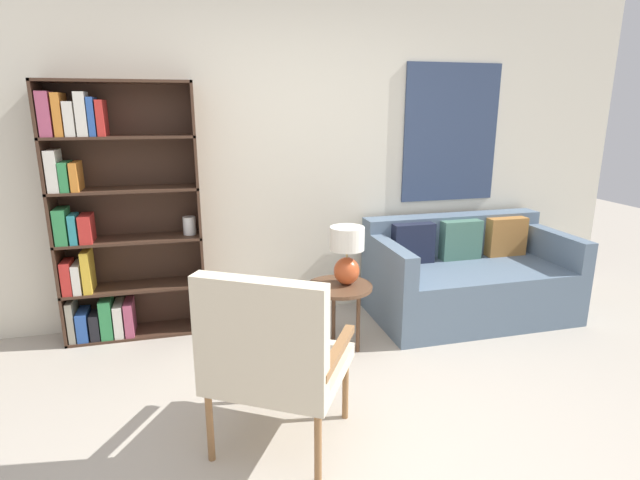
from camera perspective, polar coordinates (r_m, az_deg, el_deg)
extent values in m
plane|color=#B2A899|center=(2.77, 3.79, -23.92)|extent=(14.00, 14.00, 0.00)
cube|color=silver|center=(4.14, -4.90, 9.57)|extent=(6.40, 0.06, 2.70)
cube|color=#334260|center=(4.61, 14.74, 11.70)|extent=(0.89, 0.02, 1.18)
cube|color=#422B1E|center=(4.08, -28.17, 2.20)|extent=(0.02, 0.30, 1.92)
cube|color=#422B1E|center=(3.96, -13.66, 3.24)|extent=(0.02, 0.30, 1.92)
cube|color=#422B1E|center=(3.92, -22.36, 16.42)|extent=(1.04, 0.30, 0.02)
cube|color=#422B1E|center=(4.28, -19.83, -9.79)|extent=(1.04, 0.30, 0.02)
cube|color=#422B1E|center=(4.13, -20.82, 3.14)|extent=(1.04, 0.01, 1.92)
cube|color=#422B1E|center=(4.14, -20.29, -4.99)|extent=(1.04, 0.30, 0.02)
cube|color=gray|center=(4.27, -26.37, -8.10)|extent=(0.05, 0.24, 0.31)
cube|color=#2D56A8|center=(4.26, -25.35, -8.67)|extent=(0.08, 0.23, 0.22)
cube|color=black|center=(4.23, -24.24, -8.88)|extent=(0.07, 0.17, 0.20)
cube|color=#338C4C|center=(4.22, -23.11, -8.00)|extent=(0.08, 0.24, 0.31)
cube|color=silver|center=(4.23, -21.90, -8.26)|extent=(0.07, 0.25, 0.25)
cube|color=#B24C6B|center=(4.21, -20.89, -8.18)|extent=(0.06, 0.24, 0.26)
cube|color=#422B1E|center=(4.03, -20.77, 0.10)|extent=(1.04, 0.30, 0.02)
cube|color=red|center=(4.13, -26.84, -3.77)|extent=(0.07, 0.19, 0.25)
cube|color=silver|center=(4.14, -25.85, -3.81)|extent=(0.06, 0.24, 0.22)
cube|color=gold|center=(4.11, -24.98, -3.15)|extent=(0.06, 0.22, 0.32)
cube|color=#422B1E|center=(3.96, -21.28, 5.42)|extent=(1.04, 0.30, 0.02)
cube|color=#338C4C|center=(4.04, -27.35, 1.46)|extent=(0.08, 0.21, 0.26)
cube|color=teal|center=(4.01, -26.27, 1.16)|extent=(0.05, 0.17, 0.21)
cube|color=red|center=(4.01, -25.10, 1.23)|extent=(0.08, 0.21, 0.20)
cylinder|color=white|center=(3.98, -14.69, 1.61)|extent=(0.10, 0.10, 0.14)
cube|color=#422B1E|center=(3.92, -21.81, 10.89)|extent=(1.04, 0.30, 0.02)
cube|color=silver|center=(3.98, -28.09, 7.00)|extent=(0.07, 0.21, 0.29)
cube|color=#338C4C|center=(3.98, -27.00, 6.51)|extent=(0.06, 0.23, 0.21)
cube|color=orange|center=(3.97, -26.07, 6.58)|extent=(0.05, 0.24, 0.20)
cube|color=#B24C6B|center=(3.94, -28.79, 12.49)|extent=(0.08, 0.18, 0.30)
cube|color=orange|center=(3.96, -27.53, 12.58)|extent=(0.05, 0.25, 0.29)
cube|color=silver|center=(3.95, -26.49, 12.28)|extent=(0.06, 0.25, 0.23)
cube|color=silver|center=(3.89, -25.50, 12.85)|extent=(0.07, 0.17, 0.30)
cube|color=#2D56A8|center=(3.90, -24.50, 12.70)|extent=(0.04, 0.20, 0.26)
cube|color=red|center=(3.91, -23.64, 12.66)|extent=(0.05, 0.24, 0.25)
cylinder|color=olive|center=(2.96, 2.92, -16.55)|extent=(0.04, 0.04, 0.38)
cylinder|color=olive|center=(3.12, -7.55, -14.89)|extent=(0.04, 0.04, 0.38)
cylinder|color=olive|center=(2.53, -0.24, -22.70)|extent=(0.04, 0.04, 0.38)
cylinder|color=olive|center=(2.71, -12.46, -20.13)|extent=(0.04, 0.04, 0.38)
cube|color=beige|center=(2.69, -4.46, -14.34)|extent=(0.87, 0.86, 0.08)
cube|color=beige|center=(2.34, -6.92, -10.70)|extent=(0.60, 0.42, 0.53)
cube|color=olive|center=(2.54, 2.00, -12.57)|extent=(0.33, 0.50, 0.04)
cube|color=olive|center=(2.74, -10.53, -10.70)|extent=(0.33, 0.50, 0.04)
cube|color=slate|center=(4.45, 16.72, -5.55)|extent=(1.64, 0.91, 0.45)
cube|color=slate|center=(4.62, 14.85, 0.62)|extent=(1.64, 0.20, 0.36)
cube|color=slate|center=(4.00, 7.76, -2.01)|extent=(0.12, 0.91, 0.25)
cube|color=slate|center=(4.78, 24.84, -0.49)|extent=(0.12, 0.91, 0.25)
cube|color=#1E2338|center=(4.29, 10.57, -0.37)|extent=(0.36, 0.12, 0.34)
cube|color=#4C7A66|center=(4.50, 15.77, 0.02)|extent=(0.36, 0.12, 0.34)
cube|color=#B27538|center=(4.74, 20.47, 0.38)|extent=(0.36, 0.12, 0.34)
cylinder|color=brown|center=(3.59, 2.22, -5.37)|extent=(0.47, 0.47, 0.03)
cylinder|color=brown|center=(3.81, 1.56, -8.19)|extent=(0.03, 0.03, 0.48)
cylinder|color=brown|center=(3.59, 0.61, -9.68)|extent=(0.03, 0.03, 0.48)
cylinder|color=brown|center=(3.66, 4.38, -9.24)|extent=(0.03, 0.03, 0.48)
ellipsoid|color=#C65128|center=(3.58, 3.06, -3.54)|extent=(0.19, 0.19, 0.20)
cylinder|color=tan|center=(3.54, 3.09, -1.56)|extent=(0.02, 0.02, 0.06)
cylinder|color=white|center=(3.51, 3.12, 0.20)|extent=(0.25, 0.25, 0.16)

